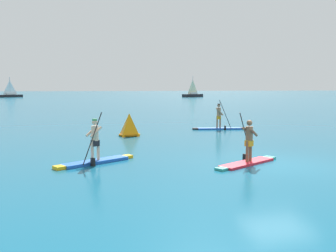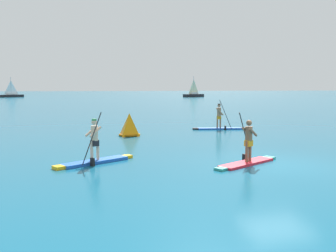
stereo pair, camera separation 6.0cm
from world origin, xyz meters
The scene contains 7 objects.
ground centered at (0.00, 0.00, 0.00)m, with size 440.00×440.00×0.00m, color #145B7A.
paddleboarder_near_left centered at (-6.60, 1.52, 0.35)m, with size 2.97×2.05×1.95m.
paddleboarder_mid_center centered at (-1.09, 0.29, 0.37)m, with size 3.02×2.04×1.95m.
paddleboarder_far_right centered at (1.63, 11.07, 0.36)m, with size 3.60×0.99×2.02m.
race_marker_buoy centered at (-4.57, 9.04, 0.58)m, with size 1.44×1.44×1.31m.
sailboat_left_horizon centered at (-27.56, 92.72, 0.63)m, with size 6.07×4.50×5.29m.
sailboat_right_horizon centered at (20.02, 84.20, 0.72)m, with size 6.35×4.18×5.50m.
Camera 2 is at (-6.65, -12.37, 2.84)m, focal length 39.88 mm.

